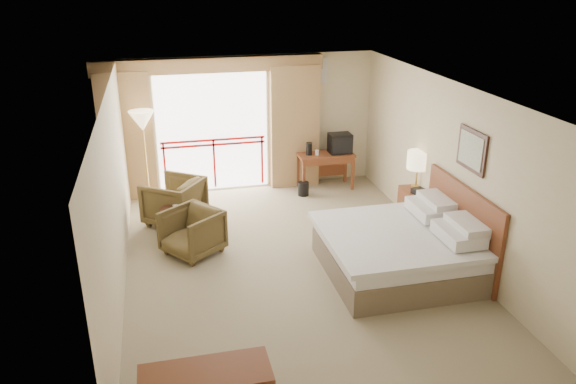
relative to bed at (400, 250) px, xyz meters
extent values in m
plane|color=gray|center=(-1.50, 0.60, -0.38)|extent=(7.00, 7.00, 0.00)
plane|color=white|center=(-1.50, 0.60, 2.32)|extent=(7.00, 7.00, 0.00)
plane|color=#CABA91|center=(-1.50, 4.10, 0.97)|extent=(5.00, 0.00, 5.00)
plane|color=#CABA91|center=(-1.50, -2.90, 0.97)|extent=(5.00, 0.00, 5.00)
plane|color=#CABA91|center=(-4.00, 0.60, 0.97)|extent=(0.00, 7.00, 7.00)
plane|color=#CABA91|center=(1.00, 0.60, 0.97)|extent=(0.00, 7.00, 7.00)
plane|color=white|center=(-2.30, 4.08, 0.82)|extent=(2.40, 0.00, 2.40)
cube|color=#A30E0E|center=(-2.30, 4.06, 0.57)|extent=(2.09, 0.03, 0.04)
cube|color=#A30E0E|center=(-2.30, 4.06, 0.67)|extent=(2.09, 0.03, 0.04)
cube|color=#A30E0E|center=(-3.29, 4.06, 0.17)|extent=(0.04, 0.03, 1.00)
cube|color=#A30E0E|center=(-2.30, 4.06, 0.17)|extent=(0.04, 0.03, 1.00)
cube|color=#A30E0E|center=(-1.31, 4.06, 0.17)|extent=(0.04, 0.03, 1.00)
cube|color=olive|center=(-3.95, 3.95, 0.87)|extent=(1.00, 0.26, 2.50)
cube|color=olive|center=(-0.65, 3.95, 0.87)|extent=(1.00, 0.26, 2.50)
cube|color=olive|center=(-2.30, 3.98, 2.17)|extent=(4.40, 0.22, 0.28)
cube|color=silver|center=(-0.20, 4.07, 1.97)|extent=(0.50, 0.04, 0.50)
cube|color=brown|center=(-0.05, 0.00, -0.18)|extent=(2.05, 2.00, 0.40)
cube|color=silver|center=(-0.05, 0.00, 0.12)|extent=(2.01, 1.96, 0.22)
cube|color=silver|center=(-0.10, 0.00, 0.25)|extent=(2.09, 2.06, 0.08)
cube|color=silver|center=(0.65, -0.45, 0.40)|extent=(0.50, 0.75, 0.18)
cube|color=silver|center=(0.65, 0.45, 0.40)|extent=(0.50, 0.75, 0.18)
cube|color=silver|center=(0.78, -0.45, 0.52)|extent=(0.40, 0.70, 0.14)
cube|color=silver|center=(0.78, 0.45, 0.52)|extent=(0.40, 0.70, 0.14)
cube|color=#5D2612|center=(0.96, 0.00, 0.27)|extent=(0.06, 2.10, 1.30)
cube|color=black|center=(0.98, 0.00, 1.47)|extent=(0.03, 0.72, 0.60)
cube|color=silver|center=(0.96, 0.00, 1.47)|extent=(0.01, 0.60, 0.48)
cube|color=#5D2612|center=(0.94, 1.49, -0.04)|extent=(0.51, 0.60, 0.67)
cylinder|color=tan|center=(0.94, 1.54, 0.34)|extent=(0.15, 0.15, 0.04)
cylinder|color=tan|center=(0.94, 1.54, 0.54)|extent=(0.03, 0.03, 0.40)
cylinder|color=#FFE5B2|center=(0.94, 1.54, 0.83)|extent=(0.38, 0.38, 0.31)
cube|color=black|center=(0.89, 1.34, 0.34)|extent=(0.23, 0.19, 0.09)
cube|color=#5D2612|center=(-0.07, 3.61, 0.34)|extent=(1.13, 0.55, 0.05)
cube|color=#5D2612|center=(-0.59, 3.37, -0.03)|extent=(0.06, 0.06, 0.70)
cube|color=#5D2612|center=(0.45, 3.37, -0.03)|extent=(0.06, 0.06, 0.70)
cube|color=#5D2612|center=(-0.59, 3.84, -0.03)|extent=(0.06, 0.06, 0.70)
cube|color=#5D2612|center=(0.45, 3.84, -0.03)|extent=(0.06, 0.06, 0.70)
cube|color=#5D2612|center=(-0.07, 3.84, 0.05)|extent=(1.04, 0.03, 0.52)
cube|color=#5D2612|center=(-0.07, 3.36, 0.27)|extent=(1.04, 0.03, 0.11)
cube|color=black|center=(0.23, 3.61, 0.56)|extent=(0.44, 0.34, 0.40)
cube|color=black|center=(0.23, 3.44, 0.56)|extent=(0.40, 0.02, 0.32)
cylinder|color=black|center=(-0.42, 3.61, 0.49)|extent=(0.13, 0.13, 0.26)
cylinder|color=white|center=(-0.27, 3.56, 0.42)|extent=(0.09, 0.09, 0.11)
cylinder|color=black|center=(-0.62, 3.30, -0.24)|extent=(0.26, 0.26, 0.28)
imported|color=#44351A|center=(-3.18, 2.58, -0.38)|extent=(1.25, 1.25, 0.83)
imported|color=#44351A|center=(-2.96, 1.32, -0.38)|extent=(1.13, 1.12, 0.74)
cylinder|color=black|center=(-3.19, 1.94, 0.14)|extent=(0.49, 0.49, 0.04)
cylinder|color=black|center=(-3.19, 1.94, -0.11)|extent=(0.06, 0.06, 0.49)
cylinder|color=black|center=(-3.19, 1.94, -0.36)|extent=(0.35, 0.35, 0.03)
imported|color=white|center=(-3.19, 1.94, 0.16)|extent=(0.24, 0.28, 0.02)
cylinder|color=tan|center=(-3.63, 3.57, -0.36)|extent=(0.30, 0.30, 0.03)
cylinder|color=tan|center=(-3.63, 3.57, 0.42)|extent=(0.03, 0.03, 1.59)
cone|color=#FFE5B2|center=(-3.63, 3.57, 1.27)|extent=(0.47, 0.47, 0.37)
camera|label=1|loc=(-3.32, -6.82, 3.89)|focal=35.00mm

